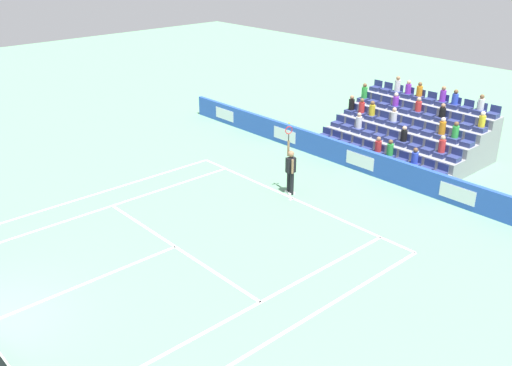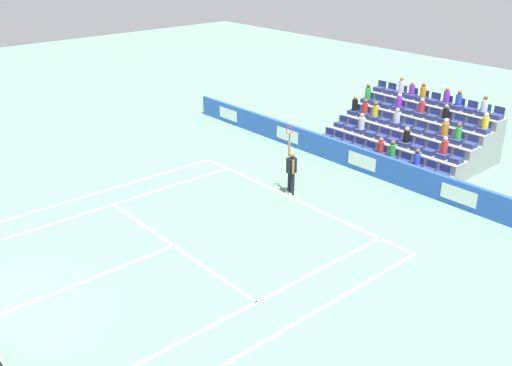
% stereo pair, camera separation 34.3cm
% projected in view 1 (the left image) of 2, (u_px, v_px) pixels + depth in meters
% --- Properties ---
extents(line_baseline, '(10.97, 0.10, 0.01)m').
position_uv_depth(line_baseline, '(293.00, 198.00, 21.90)').
color(line_baseline, white).
rests_on(line_baseline, ground).
extents(line_service, '(8.23, 0.10, 0.01)m').
position_uv_depth(line_service, '(175.00, 247.00, 18.53)').
color(line_service, white).
rests_on(line_service, ground).
extents(line_centre_service, '(0.10, 6.40, 0.01)m').
position_uv_depth(line_centre_service, '(84.00, 284.00, 16.56)').
color(line_centre_service, white).
rests_on(line_centre_service, ground).
extents(line_singles_sideline_left, '(0.10, 11.89, 0.01)m').
position_uv_depth(line_singles_sideline_left, '(101.00, 209.00, 21.04)').
color(line_singles_sideline_left, white).
rests_on(line_singles_sideline_left, ground).
extents(line_singles_sideline_right, '(0.10, 11.89, 0.01)m').
position_uv_depth(line_singles_sideline_right, '(248.00, 309.00, 15.45)').
color(line_singles_sideline_right, white).
rests_on(line_singles_sideline_right, ground).
extents(line_doubles_sideline_left, '(0.10, 11.89, 0.01)m').
position_uv_depth(line_doubles_sideline_left, '(84.00, 198.00, 21.97)').
color(line_doubles_sideline_left, white).
rests_on(line_doubles_sideline_left, ground).
extents(line_doubles_sideline_right, '(0.10, 11.89, 0.01)m').
position_uv_depth(line_doubles_sideline_right, '(284.00, 333.00, 14.52)').
color(line_doubles_sideline_right, white).
rests_on(line_doubles_sideline_right, ground).
extents(line_centre_mark, '(0.10, 0.20, 0.01)m').
position_uv_depth(line_centre_mark, '(291.00, 199.00, 21.84)').
color(line_centre_mark, white).
rests_on(line_centre_mark, ground).
extents(sponsor_barrier, '(22.76, 0.22, 1.03)m').
position_uv_depth(sponsor_barrier, '(361.00, 160.00, 24.24)').
color(sponsor_barrier, blue).
rests_on(sponsor_barrier, ground).
extents(tennis_player, '(0.51, 0.42, 2.85)m').
position_uv_depth(tennis_player, '(291.00, 170.00, 21.95)').
color(tennis_player, black).
rests_on(tennis_player, ground).
extents(stadium_stand, '(6.82, 4.75, 3.04)m').
position_uv_depth(stadium_stand, '(410.00, 135.00, 26.30)').
color(stadium_stand, gray).
rests_on(stadium_stand, ground).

